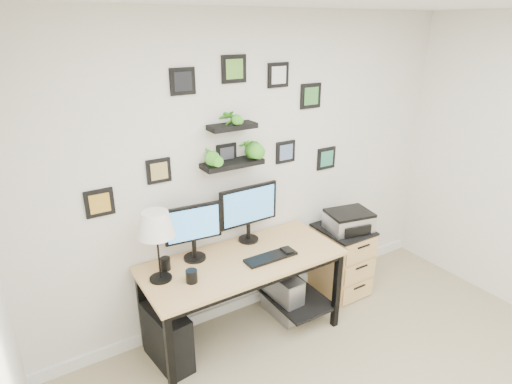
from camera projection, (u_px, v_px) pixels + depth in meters
room at (259, 296)px, 4.10m from camera, size 4.00×4.00×4.00m
desk at (244, 269)px, 3.47m from camera, size 1.60×0.70×0.75m
monitor_left at (193, 228)px, 3.28m from camera, size 0.45×0.19×0.46m
monitor_right at (249, 209)px, 3.55m from camera, size 0.54×0.17×0.50m
keyboard at (271, 257)px, 3.38m from camera, size 0.43×0.14×0.02m
mouse at (287, 251)px, 3.46m from camera, size 0.08×0.12×0.03m
table_lamp at (156, 226)px, 2.95m from camera, size 0.26×0.26×0.54m
mug at (192, 276)px, 3.06m from camera, size 0.08×0.08×0.10m
pen_cup at (165, 264)px, 3.21m from camera, size 0.08×0.08×0.10m
pc_tower_black at (167, 337)px, 3.29m from camera, size 0.27×0.49×0.47m
pc_tower_grey at (282, 295)px, 3.84m from camera, size 0.20×0.43×0.42m
file_cabinet at (342, 259)px, 4.18m from camera, size 0.43×0.53×0.67m
printer at (349, 221)px, 4.00m from camera, size 0.45×0.38×0.18m
wall_decor at (236, 137)px, 3.34m from camera, size 2.27×0.18×1.07m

